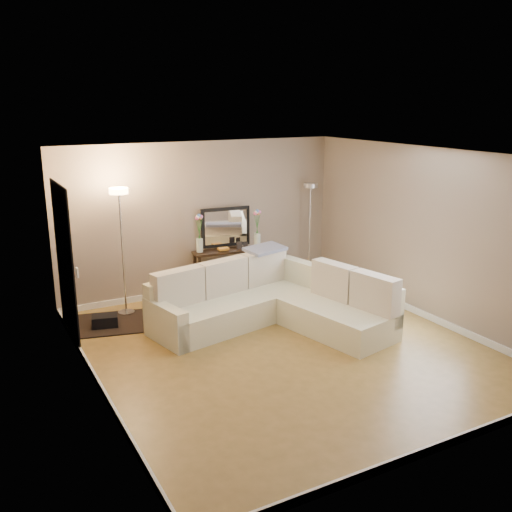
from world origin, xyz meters
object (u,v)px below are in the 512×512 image
console_table (225,269)px  floor_lamp_lit (121,226)px  floor_lamp_unlit (310,212)px  sectional_sofa (270,302)px

console_table → floor_lamp_lit: bearing=-174.1°
floor_lamp_lit → floor_lamp_unlit: (3.57, 0.23, -0.14)m
sectional_sofa → console_table: size_ratio=2.45×
console_table → floor_lamp_lit: floor_lamp_lit is taller
sectional_sofa → floor_lamp_unlit: size_ratio=1.73×
sectional_sofa → floor_lamp_lit: 2.53m
sectional_sofa → floor_lamp_unlit: bearing=42.9°
sectional_sofa → console_table: (0.02, 1.62, 0.09)m
floor_lamp_lit → floor_lamp_unlit: floor_lamp_lit is taller
floor_lamp_unlit → floor_lamp_lit: bearing=-176.4°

